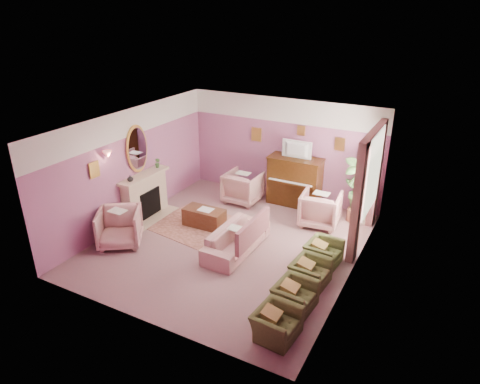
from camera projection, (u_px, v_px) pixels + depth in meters
The scene contains 48 objects.
floor at pixel (230, 243), 9.82m from camera, with size 5.50×6.00×0.01m, color #8D6366.
ceiling at pixel (229, 124), 8.69m from camera, with size 5.50×6.00×0.01m, color white.
wall_back at pixel (283, 149), 11.68m from camera, with size 5.50×0.02×2.80m, color #814C78.
wall_front at pixel (138, 252), 6.83m from camera, with size 5.50×0.02×2.80m, color #814C78.
wall_left at pixel (131, 166), 10.44m from camera, with size 0.02×6.00×2.80m, color #814C78.
wall_right at pixel (356, 214), 8.07m from camera, with size 0.02×6.00×2.80m, color #814C78.
picture_rail_band at pixel (285, 110), 11.24m from camera, with size 5.50×0.01×0.65m, color white.
stripe_panel at pixel (369, 203), 9.26m from camera, with size 0.01×3.00×2.15m, color #ADB8A0.
fireplace_surround at pixel (145, 196), 10.87m from camera, with size 0.30×1.40×1.10m, color #CEB391.
fireplace_inset at pixel (149, 202), 10.89m from camera, with size 0.18×0.72×0.68m, color black.
fire_ember at pixel (150, 209), 10.94m from camera, with size 0.06×0.54×0.10m, color #FF612B.
mantel_shelf at pixel (144, 176), 10.63m from camera, with size 0.40×1.55×0.07m, color #CEB391.
hearth at pixel (153, 217), 11.00m from camera, with size 0.55×1.50×0.02m, color #CEB391.
mirror_frame at pixel (137, 149), 10.42m from camera, with size 0.04×0.72×1.20m, color gold.
mirror_glass at pixel (138, 149), 10.41m from camera, with size 0.01×0.60×1.06m, color silver.
sconce_shade at pixel (107, 154), 9.46m from camera, with size 0.20×0.20×0.16m, color #FF7E75.
piano at pixel (295, 182), 11.51m from camera, with size 1.40×0.60×1.30m, color #361C09.
piano_keyshelf at pixel (290, 184), 11.20m from camera, with size 1.30×0.12×0.06m, color #361C09.
piano_keys at pixel (290, 182), 11.18m from camera, with size 1.20×0.08×0.02m, color white.
piano_top at pixel (296, 159), 11.24m from camera, with size 1.45×0.65×0.04m, color #361C09.
television at pixel (296, 149), 11.09m from camera, with size 0.80×0.12×0.48m, color black.
print_back_left at pixel (256, 134), 11.86m from camera, with size 0.30×0.03×0.38m, color gold.
print_back_right at pixel (340, 144), 10.83m from camera, with size 0.26×0.03×0.34m, color gold.
print_back_mid at pixel (301, 131), 11.19m from camera, with size 0.22×0.03×0.26m, color gold.
print_left_wall at pixel (94, 170), 9.32m from camera, with size 0.03×0.28×0.36m, color gold.
window_blind at pixel (373, 172), 9.23m from camera, with size 0.03×1.40×1.80m, color silver.
curtain_left at pixel (357, 204), 8.68m from camera, with size 0.16×0.34×2.60m, color #8A4B50.
curtain_right at pixel (376, 175), 10.17m from camera, with size 0.16×0.34×2.60m, color #8A4B50.
pelmet at pixel (375, 133), 8.92m from camera, with size 0.16×2.20×0.16m, color #8A4B50.
mantel_plant at pixel (158, 163), 11.00m from camera, with size 0.16×0.16×0.28m, color #4A7B39.
mantel_vase at pixel (130, 178), 10.18m from camera, with size 0.16×0.16×0.16m, color white.
area_rug at pixel (205, 227), 10.49m from camera, with size 2.50×1.80×0.01m, color #A06252.
coffee_table at pixel (204, 217), 10.50m from camera, with size 1.00×0.50×0.45m, color #522D18.
table_paper at pixel (206, 209), 10.39m from camera, with size 0.35×0.28×0.01m, color white.
sofa at pixel (237, 235), 9.38m from camera, with size 0.64×1.91×0.77m, color tan.
sofa_throw at pixel (253, 230), 9.13m from camera, with size 0.10×1.45×0.53m, color #8A4B50.
floral_armchair_left at pixel (243, 186), 11.71m from camera, with size 0.91×0.91×0.95m, color tan.
floral_armchair_right at pixel (320, 207), 10.47m from camera, with size 0.91×0.91×0.95m, color tan.
floral_armchair_front at pixel (119, 226), 9.59m from camera, with size 0.91×0.91×0.95m, color tan.
olive_chair_a at pixel (277, 319), 6.94m from camera, with size 0.54×0.76×0.66m, color #50582A.
olive_chair_b at pixel (295, 292), 7.61m from camera, with size 0.54×0.76×0.66m, color #50582A.
olive_chair_c at pixel (310, 269), 8.27m from camera, with size 0.54×0.76×0.66m, color #50582A.
olive_chair_d at pixel (324, 249), 8.93m from camera, with size 0.54×0.76×0.66m, color #50582A.
side_table at pixel (361, 208), 10.73m from camera, with size 0.52×0.52×0.70m, color white.
side_plant_big at pixel (364, 189), 10.52m from camera, with size 0.30×0.30×0.34m, color #4A7B39.
side_plant_small at pixel (367, 192), 10.40m from camera, with size 0.16×0.16×0.28m, color #4A7B39.
palm_pot at pixel (354, 215), 10.77m from camera, with size 0.34×0.34×0.34m, color #8F5741.
palm_plant at pixel (358, 182), 10.41m from camera, with size 0.76×0.76×1.44m, color #4A7B39.
Camera 1 is at (4.20, -7.42, 5.02)m, focal length 32.00 mm.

